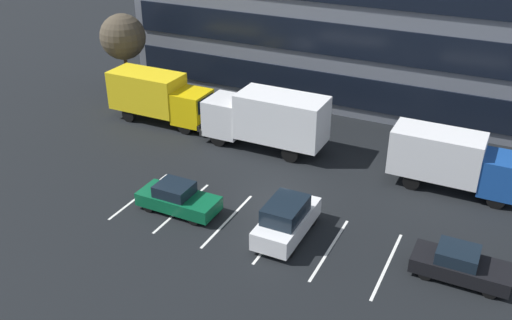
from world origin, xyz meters
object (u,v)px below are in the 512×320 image
(box_truck_white, at_px, (267,118))
(sedan_forest, at_px, (178,198))
(box_truck_yellow_all, at_px, (159,96))
(suv_white, at_px, (287,219))
(sedan_black, at_px, (460,265))
(bare_tree, at_px, (123,37))
(box_truck_blue, at_px, (453,159))

(box_truck_white, distance_m, sedan_forest, 9.05)
(box_truck_yellow_all, distance_m, suv_white, 16.45)
(box_truck_white, distance_m, sedan_black, 15.59)
(bare_tree, bearing_deg, suv_white, -32.58)
(bare_tree, bearing_deg, box_truck_white, -14.48)
(box_truck_blue, distance_m, sedan_black, 8.17)
(box_truck_blue, height_order, suv_white, box_truck_blue)
(suv_white, bearing_deg, bare_tree, 147.42)
(suv_white, bearing_deg, box_truck_white, 120.97)
(box_truck_white, xyz_separation_m, bare_tree, (-13.77, 3.56, 2.62))
(sedan_black, bearing_deg, box_truck_blue, 102.66)
(box_truck_white, xyz_separation_m, sedan_forest, (-1.00, -8.89, -1.38))
(sedan_forest, bearing_deg, sedan_black, 3.40)
(sedan_black, height_order, bare_tree, bare_tree)
(box_truck_white, relative_size, bare_tree, 1.25)
(box_truck_blue, xyz_separation_m, sedan_forest, (-12.51, -8.74, -1.14))
(sedan_black, relative_size, bare_tree, 0.65)
(box_truck_yellow_all, bearing_deg, sedan_black, -21.27)
(box_truck_blue, height_order, box_truck_yellow_all, box_truck_yellow_all)
(box_truck_white, bearing_deg, box_truck_blue, -0.75)
(box_truck_yellow_all, xyz_separation_m, suv_white, (13.74, -9.00, -0.98))
(sedan_black, bearing_deg, box_truck_white, 148.82)
(box_truck_blue, xyz_separation_m, suv_white, (-6.41, -8.35, -0.89))
(box_truck_white, bearing_deg, bare_tree, 165.52)
(box_truck_blue, relative_size, suv_white, 1.60)
(box_truck_white, xyz_separation_m, sedan_black, (13.28, -8.04, -1.40))
(box_truck_white, bearing_deg, suv_white, -59.03)
(box_truck_yellow_all, height_order, suv_white, box_truck_yellow_all)
(box_truck_white, height_order, suv_white, box_truck_white)
(bare_tree, bearing_deg, sedan_forest, -44.25)
(sedan_black, height_order, sedan_forest, sedan_forest)
(sedan_black, distance_m, bare_tree, 29.71)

